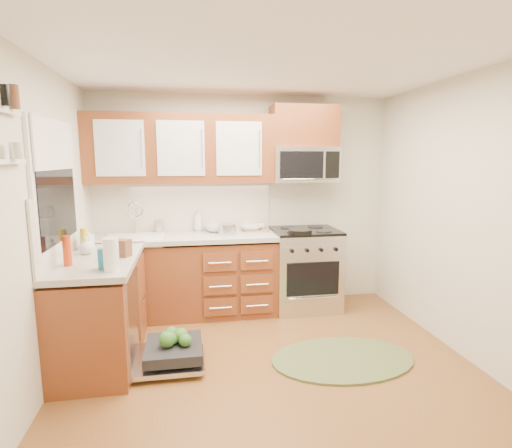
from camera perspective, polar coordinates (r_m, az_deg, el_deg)
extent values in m
plane|color=brown|center=(3.54, 2.58, -20.63)|extent=(3.50, 3.50, 0.00)
plane|color=white|center=(3.16, 2.94, 22.73)|extent=(3.50, 3.50, 0.00)
cube|color=beige|center=(4.82, -1.72, 3.14)|extent=(3.50, 0.04, 2.50)
cube|color=beige|center=(1.50, 17.49, -11.24)|extent=(3.50, 0.04, 2.50)
cube|color=beige|center=(3.23, -29.21, -1.10)|extent=(0.04, 3.50, 2.50)
cube|color=beige|center=(3.88, 28.87, 0.49)|extent=(0.04, 3.50, 2.50)
cube|color=brown|center=(4.65, -10.12, -7.64)|extent=(2.05, 0.60, 0.85)
cube|color=brown|center=(3.85, -21.28, -11.75)|extent=(0.60, 1.25, 0.85)
cube|color=#B2ACA2|center=(4.52, -10.29, -1.90)|extent=(2.07, 0.64, 0.05)
cube|color=#B2ACA2|center=(3.71, -21.56, -4.88)|extent=(0.64, 1.27, 0.05)
cube|color=beige|center=(4.77, -10.37, 2.44)|extent=(2.05, 0.02, 0.57)
cube|color=beige|center=(3.72, -26.29, -0.27)|extent=(0.02, 1.25, 0.57)
cube|color=brown|center=(4.78, 6.86, 13.66)|extent=(0.76, 0.35, 0.47)
cube|color=white|center=(3.65, -26.79, 10.10)|extent=(0.02, 0.96, 0.40)
cube|color=white|center=(2.86, -32.29, 13.58)|extent=(0.04, 0.40, 0.03)
cube|color=white|center=(2.85, -31.76, 7.59)|extent=(0.04, 0.40, 0.03)
cylinder|color=black|center=(4.42, 6.32, -1.09)|extent=(0.33, 0.33, 0.05)
cylinder|color=silver|center=(4.48, -4.13, -0.76)|extent=(0.23, 0.23, 0.12)
cube|color=#A9764D|center=(4.69, 0.21, -0.93)|extent=(0.29, 0.23, 0.02)
cylinder|color=silver|center=(4.72, -13.64, -0.30)|extent=(0.11, 0.11, 0.15)
cylinder|color=white|center=(3.21, -20.01, -4.14)|extent=(0.15, 0.15, 0.25)
cylinder|color=yellow|center=(4.02, -23.30, -2.05)|extent=(0.08, 0.08, 0.21)
cylinder|color=red|center=(3.50, -25.37, -3.49)|extent=(0.07, 0.07, 0.24)
cube|color=brown|center=(3.67, -18.69, -3.26)|extent=(0.18, 0.16, 0.15)
cube|color=teal|center=(3.30, -20.71, -4.65)|extent=(0.10, 0.06, 0.16)
imported|color=#999999|center=(4.72, -0.67, -0.58)|extent=(0.30, 0.30, 0.06)
imported|color=#999999|center=(4.68, -5.68, -0.60)|extent=(0.34, 0.34, 0.08)
imported|color=#999999|center=(4.79, 0.84, -0.31)|extent=(0.13, 0.13, 0.08)
imported|color=#999999|center=(4.73, -8.28, 0.56)|extent=(0.13, 0.13, 0.26)
imported|color=#999999|center=(4.09, -22.98, -1.86)|extent=(0.12, 0.12, 0.20)
imported|color=#999999|center=(3.86, -23.12, -2.83)|extent=(0.15, 0.15, 0.16)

